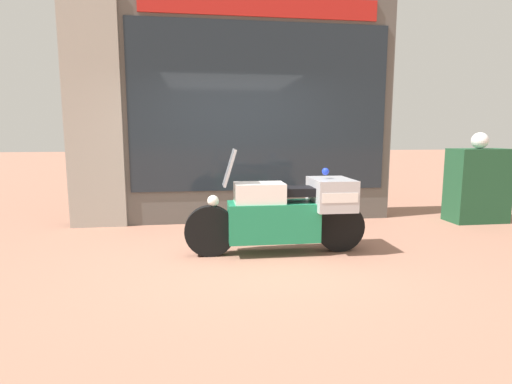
% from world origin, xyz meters
% --- Properties ---
extents(ground_plane, '(60.00, 60.00, 0.00)m').
position_xyz_m(ground_plane, '(0.00, 0.00, 0.00)').
color(ground_plane, '#9E6B56').
extents(shop_building, '(5.33, 0.55, 3.70)m').
position_xyz_m(shop_building, '(-0.38, 2.00, 1.86)').
color(shop_building, '#56514C').
rests_on(shop_building, ground).
extents(window_display, '(4.01, 0.30, 1.84)m').
position_xyz_m(window_display, '(0.36, 2.03, 0.45)').
color(window_display, slate).
rests_on(window_display, ground).
extents(paramedic_motorcycle, '(2.25, 0.69, 1.31)m').
position_xyz_m(paramedic_motorcycle, '(0.46, 0.00, 0.54)').
color(paramedic_motorcycle, black).
rests_on(paramedic_motorcycle, ground).
extents(utility_cabinet, '(0.93, 0.51, 1.24)m').
position_xyz_m(utility_cabinet, '(4.02, 1.32, 0.62)').
color(utility_cabinet, '#1E4C2D').
rests_on(utility_cabinet, ground).
extents(white_helmet, '(0.27, 0.27, 0.27)m').
position_xyz_m(white_helmet, '(3.97, 1.29, 1.37)').
color(white_helmet, white).
rests_on(white_helmet, utility_cabinet).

